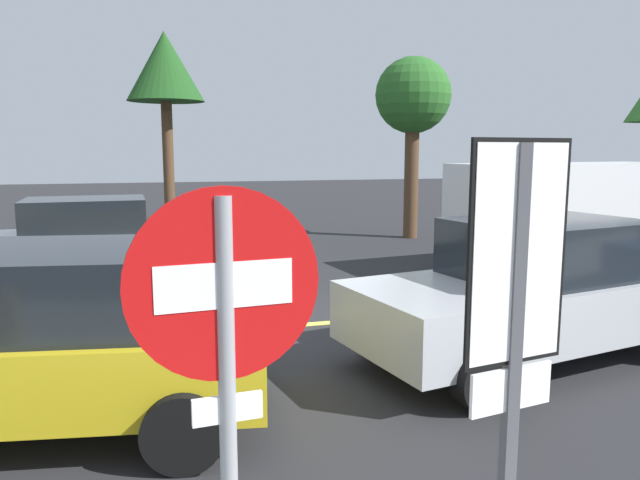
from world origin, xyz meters
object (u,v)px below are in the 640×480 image
white_van (573,208)px  car_white_mid_road (78,240)px  car_yellow_near_curb (41,339)px  tree_left_verge (165,71)px  car_silver_crossing (535,290)px  speed_limit_sign (515,312)px  stop_sign (227,375)px  tree_right_verge (413,100)px

white_van → car_white_mid_road: white_van is taller
white_van → car_yellow_near_curb: white_van is taller
tree_left_verge → white_van: bearing=-32.3°
car_silver_crossing → tree_left_verge: 10.97m
speed_limit_sign → car_yellow_near_curb: size_ratio=0.59×
stop_sign → tree_right_verge: bearing=63.2°
stop_sign → car_yellow_near_curb: (-1.26, 3.34, -0.78)m
white_van → car_silver_crossing: white_van is taller
car_silver_crossing → car_yellow_near_curb: bearing=-175.8°
car_yellow_near_curb → tree_left_verge: size_ratio=0.80×
car_yellow_near_curb → stop_sign: bearing=-69.3°
car_white_mid_road → car_silver_crossing: 8.19m
car_white_mid_road → car_silver_crossing: car_silver_crossing is taller
car_white_mid_road → tree_left_verge: size_ratio=0.84×
car_white_mid_road → tree_left_verge: tree_left_verge is taller
speed_limit_sign → car_yellow_near_curb: speed_limit_sign is taller
white_van → tree_left_verge: 9.97m
white_van → car_silver_crossing: 6.13m
white_van → tree_left_verge: size_ratio=1.02×
car_yellow_near_curb → tree_left_verge: tree_left_verge is taller
stop_sign → tree_left_verge: (0.15, 13.35, 2.79)m
tree_right_verge → car_yellow_near_curb: bearing=-128.7°
car_silver_crossing → white_van: bearing=48.2°
car_yellow_near_curb → tree_left_verge: (1.41, 10.00, 3.57)m
speed_limit_sign → car_silver_crossing: bearing=53.3°
car_white_mid_road → car_yellow_near_curb: car_yellow_near_curb is taller
stop_sign → speed_limit_sign: bearing=-1.1°
white_van → tree_right_verge: tree_right_verge is taller
white_van → car_white_mid_road: bearing=172.3°
car_white_mid_road → car_yellow_near_curb: size_ratio=1.05×
car_white_mid_road → tree_left_verge: bearing=64.4°
car_white_mid_road → car_silver_crossing: (5.71, -5.87, 0.03)m
car_yellow_near_curb → car_white_mid_road: bearing=93.5°
car_silver_crossing → tree_left_verge: (-3.93, 9.61, 3.56)m
car_yellow_near_curb → tree_right_verge: size_ratio=0.86×
stop_sign → tree_left_verge: bearing=89.4°
white_van → car_silver_crossing: size_ratio=1.16×
stop_sign → car_white_mid_road: size_ratio=0.52×
car_white_mid_road → tree_right_verge: (8.40, 3.73, 3.04)m
car_silver_crossing → car_yellow_near_curb: 5.35m
car_silver_crossing → tree_right_verge: (2.68, 9.60, 3.01)m
speed_limit_sign → car_white_mid_road: speed_limit_sign is taller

